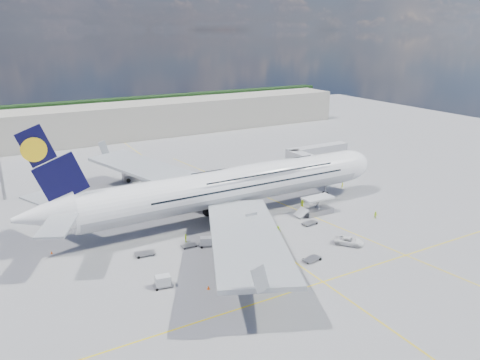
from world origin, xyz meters
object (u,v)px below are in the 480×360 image
dolly_nose_near (310,223)px  catering_truck_outer (135,173)px  cone_wing_left_inner (192,206)px  cone_wing_right_outer (208,287)px  crew_van (302,203)px  dolly_nose_far (312,259)px  crew_wing (186,238)px  catering_truck_inner (181,190)px  cone_wing_left_outer (140,194)px  crew_tug (278,231)px  baggage_tug (258,244)px  crew_loader (376,215)px  dolly_row_c (206,241)px  cone_nose (320,185)px  dolly_back (145,253)px  dolly_row_a (163,281)px  airliner (231,186)px  cone_wing_right_inner (251,269)px  dolly_row_b (189,245)px  jet_bridge (314,156)px  crew_nose (342,185)px  cargo_loader (317,208)px  cone_tail (52,252)px  service_van (349,241)px

dolly_nose_near → catering_truck_outer: 50.19m
dolly_nose_near → cone_wing_left_inner: size_ratio=5.51×
cone_wing_right_outer → crew_van: bearing=32.1°
dolly_nose_far → crew_wing: 23.23m
catering_truck_inner → cone_wing_left_outer: 10.59m
crew_tug → dolly_nose_near: bearing=18.7°
baggage_tug → crew_loader: (27.92, -0.76, 0.14)m
dolly_row_c → cone_nose: (39.44, 16.81, -0.67)m
cone_nose → crew_tug: bearing=-143.0°
dolly_back → crew_van: (37.37, 5.09, 0.56)m
dolly_row_a → crew_tug: (25.69, 7.18, -0.11)m
dolly_row_a → airliner: bearing=51.0°
crew_loader → cone_wing_right_inner: bearing=-123.9°
crew_wing → cone_wing_left_outer: bearing=11.4°
dolly_row_a → dolly_row_b: bearing=60.3°
jet_bridge → dolly_back: 54.60m
dolly_nose_far → crew_nose: size_ratio=2.12×
jet_bridge → dolly_nose_near: (-17.79, -22.06, -6.50)m
crew_wing → cone_wing_left_inner: crew_wing is taller
cargo_loader → cone_wing_left_inner: (-21.48, 16.51, -0.97)m
dolly_back → baggage_tug: (18.62, -6.86, 0.30)m
crew_loader → catering_truck_outer: bearing=170.6°
cargo_loader → cone_tail: bearing=171.4°
crew_wing → crew_nose: bearing=-65.1°
service_van → cone_nose: bearing=18.8°
cone_wing_right_outer → cone_wing_left_outer: bearing=84.6°
dolly_nose_far → cone_wing_left_outer: size_ratio=7.46×
cone_wing_left_inner → crew_tug: bearing=-68.8°
cargo_loader → cone_wing_left_outer: bearing=133.7°
cone_wing_left_inner → cone_wing_right_outer: size_ratio=0.96×
jet_bridge → cone_nose: (-0.67, -3.91, -6.60)m
baggage_tug → airliner: bearing=94.8°
cone_wing_left_outer → cone_wing_right_inner: bearing=-84.8°
catering_truck_inner → cone_wing_right_inner: (-3.49, -37.40, -1.81)m
dolly_row_a → cone_nose: 57.54m
dolly_nose_near → crew_wing: bearing=162.2°
dolly_row_c → catering_truck_inner: (5.91, 25.50, 1.18)m
catering_truck_inner → cone_wing_right_outer: 40.77m
cone_wing_right_outer → crew_tug: bearing=29.0°
cone_nose → crew_nose: bearing=-45.8°
dolly_back → catering_truck_outer: bearing=81.0°
dolly_row_b → dolly_nose_near: size_ratio=0.86×
airliner → cone_wing_right_outer: airliner is taller
airliner → dolly_row_c: 15.57m
dolly_row_b → crew_tug: bearing=-10.7°
airliner → dolly_nose_far: bearing=-83.8°
crew_tug → crew_van: bearing=48.3°
cone_nose → service_van: bearing=-119.8°
crew_loader → crew_wing: size_ratio=1.04×
dolly_back → catering_truck_outer: 43.70m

